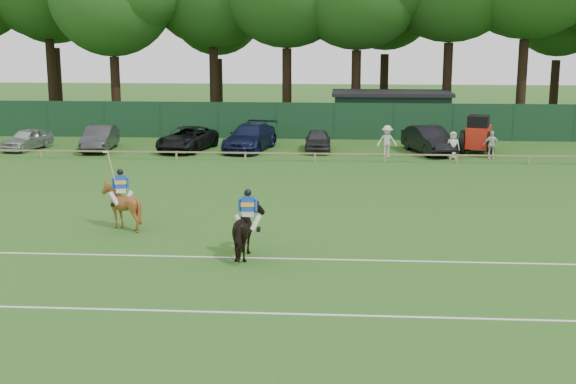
# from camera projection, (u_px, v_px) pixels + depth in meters

# --- Properties ---
(ground) EXTENTS (160.00, 160.00, 0.00)m
(ground) POSITION_uv_depth(u_px,v_px,m) (267.00, 250.00, 26.41)
(ground) COLOR #1E4C14
(ground) RESTS_ON ground
(horse_dark) EXTENTS (1.00, 2.12, 1.78)m
(horse_dark) POSITION_uv_depth(u_px,v_px,m) (248.00, 231.00, 25.37)
(horse_dark) COLOR black
(horse_dark) RESTS_ON ground
(horse_chestnut) EXTENTS (1.84, 1.95, 1.77)m
(horse_chestnut) POSITION_uv_depth(u_px,v_px,m) (122.00, 206.00, 29.00)
(horse_chestnut) COLOR brown
(horse_chestnut) RESTS_ON ground
(sedan_silver) EXTENTS (2.45, 4.15, 1.32)m
(sedan_silver) POSITION_uv_depth(u_px,v_px,m) (27.00, 139.00, 47.99)
(sedan_silver) COLOR #B5B8BA
(sedan_silver) RESTS_ON ground
(sedan_grey) EXTENTS (2.03, 4.73, 1.51)m
(sedan_grey) POSITION_uv_depth(u_px,v_px,m) (100.00, 138.00, 47.69)
(sedan_grey) COLOR #303133
(sedan_grey) RESTS_ON ground
(suv_black) EXTENTS (3.51, 5.64, 1.46)m
(suv_black) POSITION_uv_depth(u_px,v_px,m) (187.00, 139.00, 47.67)
(suv_black) COLOR black
(suv_black) RESTS_ON ground
(sedan_navy) EXTENTS (3.32, 5.94, 1.63)m
(sedan_navy) POSITION_uv_depth(u_px,v_px,m) (250.00, 137.00, 47.78)
(sedan_navy) COLOR #12193B
(sedan_navy) RESTS_ON ground
(hatch_grey) EXTENTS (1.66, 3.94, 1.33)m
(hatch_grey) POSITION_uv_depth(u_px,v_px,m) (318.00, 140.00, 47.45)
(hatch_grey) COLOR #2E2E30
(hatch_grey) RESTS_ON ground
(estate_black) EXTENTS (3.14, 5.23, 1.63)m
(estate_black) POSITION_uv_depth(u_px,v_px,m) (429.00, 140.00, 46.54)
(estate_black) COLOR black
(estate_black) RESTS_ON ground
(spectator_left) EXTENTS (1.29, 0.86, 1.86)m
(spectator_left) POSITION_uv_depth(u_px,v_px,m) (387.00, 141.00, 45.31)
(spectator_left) COLOR beige
(spectator_left) RESTS_ON ground
(spectator_mid) EXTENTS (0.98, 0.48, 1.63)m
(spectator_mid) POSITION_uv_depth(u_px,v_px,m) (491.00, 145.00, 44.65)
(spectator_mid) COLOR beige
(spectator_mid) RESTS_ON ground
(spectator_right) EXTENTS (0.82, 0.56, 1.60)m
(spectator_right) POSITION_uv_depth(u_px,v_px,m) (453.00, 145.00, 44.51)
(spectator_right) COLOR beige
(spectator_right) RESTS_ON ground
(rider_dark) EXTENTS (0.94, 0.38, 1.41)m
(rider_dark) POSITION_uv_depth(u_px,v_px,m) (248.00, 209.00, 25.20)
(rider_dark) COLOR silver
(rider_dark) RESTS_ON ground
(rider_chestnut) EXTENTS (0.98, 0.52, 2.05)m
(rider_chestnut) POSITION_uv_depth(u_px,v_px,m) (121.00, 186.00, 28.83)
(rider_chestnut) COLOR silver
(rider_chestnut) RESTS_ON ground
(pitch_lines) EXTENTS (60.00, 5.10, 0.01)m
(pitch_lines) POSITION_uv_depth(u_px,v_px,m) (256.00, 283.00, 22.99)
(pitch_lines) COLOR silver
(pitch_lines) RESTS_ON ground
(pitch_rail) EXTENTS (62.10, 0.10, 0.50)m
(pitch_rail) POSITION_uv_depth(u_px,v_px,m) (297.00, 153.00, 43.88)
(pitch_rail) COLOR #997F5B
(pitch_rail) RESTS_ON ground
(perimeter_fence) EXTENTS (92.08, 0.08, 2.50)m
(perimeter_fence) POSITION_uv_depth(u_px,v_px,m) (305.00, 121.00, 52.49)
(perimeter_fence) COLOR #14351E
(perimeter_fence) RESTS_ON ground
(utility_shed) EXTENTS (8.40, 4.40, 3.04)m
(utility_shed) POSITION_uv_depth(u_px,v_px,m) (391.00, 113.00, 54.95)
(utility_shed) COLOR #14331E
(utility_shed) RESTS_ON ground
(tree_row) EXTENTS (96.00, 12.00, 21.00)m
(tree_row) POSITION_uv_depth(u_px,v_px,m) (335.00, 125.00, 60.42)
(tree_row) COLOR #26561C
(tree_row) RESTS_ON ground
(tractor) EXTENTS (2.58, 3.21, 2.35)m
(tractor) POSITION_uv_depth(u_px,v_px,m) (478.00, 136.00, 46.28)
(tractor) COLOR red
(tractor) RESTS_ON ground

